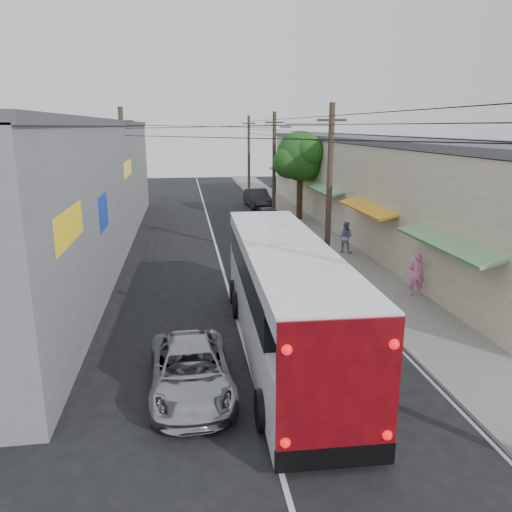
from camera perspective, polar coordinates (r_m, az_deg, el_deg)
The scene contains 13 objects.
ground at distance 12.62m, azimuth 1.30°, elevation -18.70°, with size 120.00×120.00×0.00m, color black.
sidewalk at distance 32.24m, azimuth 6.83°, elevation 2.22°, with size 3.00×80.00×0.12m, color slate.
building_right at distance 35.02m, azimuth 13.32°, elevation 8.05°, with size 7.09×40.00×6.25m.
building_left at distance 29.35m, azimuth -21.60°, elevation 7.20°, with size 7.20×36.00×7.25m.
utility_poles at distance 31.23m, azimuth 0.83°, elevation 9.48°, with size 11.80×45.28×8.00m.
street_tree at distance 37.49m, azimuth 5.21°, elevation 11.12°, with size 4.40×4.00×6.60m.
coach_bus at distance 15.66m, azimuth 3.20°, elevation -4.52°, with size 3.01×12.14×3.48m.
jeepney at distance 13.69m, azimuth -7.49°, elevation -12.85°, with size 2.13×4.62×1.28m, color #AAA9B0.
parked_suv at distance 24.94m, azimuth 4.93°, elevation 0.61°, with size 2.56×6.29×1.83m, color gray.
parked_car_mid at distance 35.23m, azimuth 1.49°, elevation 4.45°, with size 1.67×4.15×1.41m, color #222327.
parked_car_far at distance 44.13m, azimuth 0.14°, elevation 6.64°, with size 1.68×4.83×1.59m, color black.
pedestrian_near at distance 21.61m, azimuth 17.85°, elevation -1.96°, with size 0.66×0.43×1.81m, color pink.
pedestrian_far at distance 27.99m, azimuth 10.15°, elevation 2.17°, with size 0.86×0.67×1.76m, color #889AC6.
Camera 1 is at (-1.78, -10.39, 6.93)m, focal length 35.00 mm.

